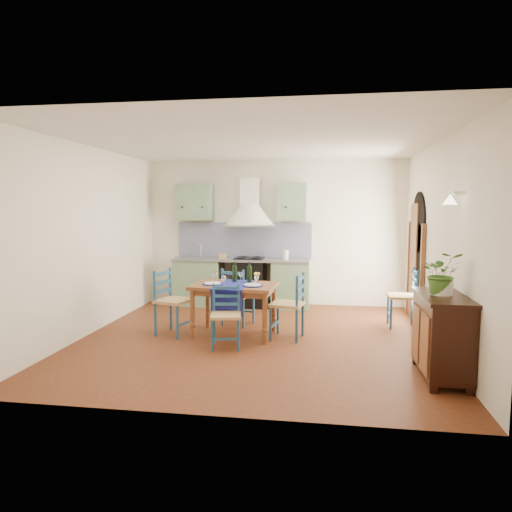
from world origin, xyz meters
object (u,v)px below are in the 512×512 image
(sideboard, at_px, (441,333))
(potted_plant, at_px, (442,273))
(chair_near, at_px, (226,315))
(dining_table, at_px, (234,290))

(sideboard, relative_size, potted_plant, 2.21)
(sideboard, bearing_deg, chair_near, 164.08)
(dining_table, distance_m, chair_near, 0.64)
(chair_near, bearing_deg, sideboard, -15.92)
(dining_table, height_order, chair_near, dining_table)
(potted_plant, bearing_deg, dining_table, 153.18)
(chair_near, distance_m, potted_plant, 2.78)
(dining_table, relative_size, sideboard, 1.20)
(dining_table, xyz_separation_m, chair_near, (-0.00, -0.60, -0.24))
(dining_table, distance_m, potted_plant, 2.93)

